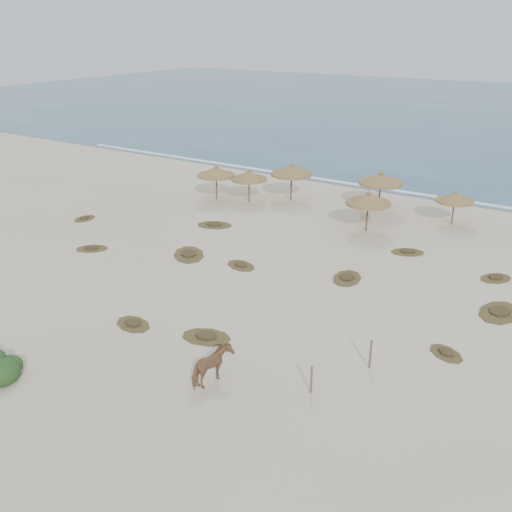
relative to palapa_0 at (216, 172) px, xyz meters
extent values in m
plane|color=beige|center=(11.24, -16.21, -2.13)|extent=(160.00, 160.00, 0.00)
cube|color=#275075|center=(11.24, 58.79, -2.13)|extent=(200.00, 100.00, 0.01)
cube|color=white|center=(11.24, 9.79, -2.13)|extent=(70.00, 0.60, 0.01)
cylinder|color=brown|center=(0.00, 0.00, -1.10)|extent=(0.12, 0.12, 2.05)
cylinder|color=olive|center=(0.00, 0.00, -0.25)|extent=(3.85, 3.85, 0.18)
cone|color=olive|center=(0.00, 0.00, 0.07)|extent=(3.72, 3.72, 0.73)
cone|color=olive|center=(0.00, 0.00, 0.51)|extent=(0.35, 0.35, 0.21)
cylinder|color=brown|center=(2.53, 0.76, -1.16)|extent=(0.11, 0.11, 1.93)
cylinder|color=olive|center=(2.53, 0.76, -0.36)|extent=(3.20, 3.20, 0.17)
cone|color=olive|center=(2.53, 0.76, -0.06)|extent=(3.09, 3.09, 0.69)
cone|color=olive|center=(2.53, 0.76, 0.36)|extent=(0.33, 0.33, 0.20)
cylinder|color=brown|center=(5.01, 2.92, -1.02)|extent=(0.13, 0.13, 2.22)
cylinder|color=olive|center=(5.01, 2.92, -0.10)|extent=(4.13, 4.13, 0.19)
cone|color=olive|center=(5.01, 2.92, 0.25)|extent=(3.99, 3.99, 0.79)
cone|color=olive|center=(5.01, 2.92, 0.73)|extent=(0.38, 0.38, 0.23)
cylinder|color=brown|center=(12.73, -0.59, -1.09)|extent=(0.12, 0.12, 2.08)
cylinder|color=olive|center=(12.73, -0.59, -0.23)|extent=(3.37, 3.37, 0.18)
cone|color=olive|center=(12.73, -0.59, 0.10)|extent=(3.25, 3.25, 0.74)
cone|color=olive|center=(12.73, -0.59, 0.55)|extent=(0.36, 0.36, 0.22)
cylinder|color=brown|center=(11.74, 4.11, -1.01)|extent=(0.13, 0.13, 2.24)
cylinder|color=olive|center=(11.74, 4.11, -0.08)|extent=(3.34, 3.34, 0.19)
cone|color=olive|center=(11.74, 4.11, 0.27)|extent=(3.23, 3.23, 0.80)
cone|color=olive|center=(11.74, 4.11, 0.75)|extent=(0.38, 0.38, 0.23)
cylinder|color=brown|center=(17.14, 3.89, -1.23)|extent=(0.10, 0.10, 1.79)
cylinder|color=olive|center=(17.14, 3.89, -0.49)|extent=(2.83, 2.83, 0.15)
cone|color=olive|center=(17.14, 3.89, -0.21)|extent=(2.74, 2.74, 0.64)
cone|color=olive|center=(17.14, 3.89, 0.17)|extent=(0.31, 0.31, 0.19)
imported|color=#976745|center=(14.52, -20.02, -1.37)|extent=(1.00, 1.87, 1.51)
cylinder|color=brown|center=(17.97, -18.49, -1.56)|extent=(0.09, 0.09, 1.15)
cylinder|color=brown|center=(19.17, -15.74, -1.50)|extent=(0.11, 0.11, 1.25)
ellipsoid|color=#305223|center=(7.59, -24.28, -1.73)|extent=(1.41, 1.41, 1.06)
ellipsoid|color=#305223|center=(7.33, -23.75, -1.82)|extent=(1.06, 1.06, 0.79)
camera|label=1|loc=(25.84, -34.57, 10.73)|focal=40.00mm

